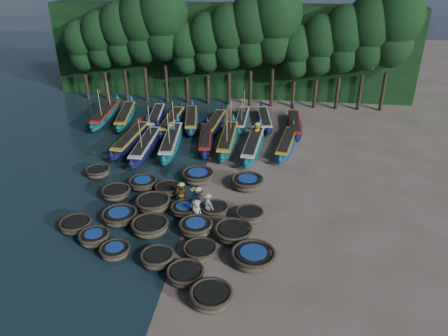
# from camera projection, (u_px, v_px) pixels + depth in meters

# --- Properties ---
(ground) EXTENTS (120.00, 120.00, 0.00)m
(ground) POSITION_uv_depth(u_px,v_px,m) (195.00, 198.00, 30.33)
(ground) COLOR gray
(ground) RESTS_ON ground
(foliage_wall) EXTENTS (40.00, 3.00, 10.00)m
(foliage_wall) POSITION_uv_depth(u_px,v_px,m) (232.00, 51.00, 48.75)
(foliage_wall) COLOR black
(foliage_wall) RESTS_ON ground
(coracle_3) EXTENTS (2.21, 2.21, 0.71)m
(coracle_3) POSITION_uv_depth(u_px,v_px,m) (185.00, 274.00, 22.75)
(coracle_3) COLOR brown
(coracle_3) RESTS_ON ground
(coracle_4) EXTENTS (2.61, 2.61, 0.85)m
(coracle_4) POSITION_uv_depth(u_px,v_px,m) (211.00, 297.00, 21.19)
(coracle_4) COLOR brown
(coracle_4) RESTS_ON ground
(coracle_5) EXTENTS (2.16, 2.16, 0.73)m
(coracle_5) POSITION_uv_depth(u_px,v_px,m) (94.00, 237.00, 25.56)
(coracle_5) COLOR brown
(coracle_5) RESTS_ON ground
(coracle_6) EXTENTS (1.91, 1.91, 0.65)m
(coracle_6) POSITION_uv_depth(u_px,v_px,m) (115.00, 251.00, 24.54)
(coracle_6) COLOR brown
(coracle_6) RESTS_ON ground
(coracle_7) EXTENTS (2.15, 2.15, 0.77)m
(coracle_7) POSITION_uv_depth(u_px,v_px,m) (157.00, 258.00, 23.86)
(coracle_7) COLOR brown
(coracle_7) RESTS_ON ground
(coracle_8) EXTENTS (1.98, 1.98, 0.65)m
(coracle_8) POSITION_uv_depth(u_px,v_px,m) (200.00, 250.00, 24.56)
(coracle_8) COLOR brown
(coracle_8) RESTS_ON ground
(coracle_9) EXTENTS (2.57, 2.57, 0.84)m
(coracle_9) POSITION_uv_depth(u_px,v_px,m) (253.00, 257.00, 23.89)
(coracle_9) COLOR brown
(coracle_9) RESTS_ON ground
(coracle_10) EXTENTS (2.41, 2.41, 0.69)m
(coracle_10) POSITION_uv_depth(u_px,v_px,m) (76.00, 225.00, 26.77)
(coracle_10) COLOR brown
(coracle_10) RESTS_ON ground
(coracle_11) EXTENTS (2.47, 2.47, 0.74)m
(coracle_11) POSITION_uv_depth(u_px,v_px,m) (119.00, 216.00, 27.56)
(coracle_11) COLOR brown
(coracle_11) RESTS_ON ground
(coracle_12) EXTENTS (2.72, 2.72, 0.82)m
(coracle_12) POSITION_uv_depth(u_px,v_px,m) (150.00, 226.00, 26.48)
(coracle_12) COLOR brown
(coracle_12) RESTS_ON ground
(coracle_13) EXTENTS (2.11, 2.11, 0.84)m
(coracle_13) POSITION_uv_depth(u_px,v_px,m) (196.00, 227.00, 26.37)
(coracle_13) COLOR brown
(coracle_13) RESTS_ON ground
(coracle_14) EXTENTS (2.74, 2.74, 0.80)m
(coracle_14) POSITION_uv_depth(u_px,v_px,m) (233.00, 232.00, 25.97)
(coracle_14) COLOR brown
(coracle_14) RESTS_ON ground
(coracle_15) EXTENTS (2.33, 2.33, 0.78)m
(coracle_15) POSITION_uv_depth(u_px,v_px,m) (116.00, 193.00, 30.10)
(coracle_15) COLOR brown
(coracle_15) RESTS_ON ground
(coracle_16) EXTENTS (2.55, 2.55, 0.85)m
(coracle_16) POSITION_uv_depth(u_px,v_px,m) (153.00, 203.00, 28.79)
(coracle_16) COLOR brown
(coracle_16) RESTS_ON ground
(coracle_17) EXTENTS (1.86, 1.86, 0.66)m
(coracle_17) POSITION_uv_depth(u_px,v_px,m) (184.00, 209.00, 28.36)
(coracle_17) COLOR brown
(coracle_17) RESTS_ON ground
(coracle_18) EXTENTS (2.08, 2.08, 0.67)m
(coracle_18) POSITION_uv_depth(u_px,v_px,m) (214.00, 210.00, 28.30)
(coracle_18) COLOR brown
(coracle_18) RESTS_ON ground
(coracle_19) EXTENTS (1.85, 1.85, 0.73)m
(coracle_19) POSITION_uv_depth(u_px,v_px,m) (249.00, 215.00, 27.69)
(coracle_19) COLOR brown
(coracle_19) RESTS_ON ground
(coracle_20) EXTENTS (2.10, 2.10, 0.68)m
(coracle_20) POSITION_uv_depth(u_px,v_px,m) (98.00, 172.00, 32.95)
(coracle_20) COLOR brown
(coracle_20) RESTS_ON ground
(coracle_21) EXTENTS (2.45, 2.45, 0.71)m
(coracle_21) POSITION_uv_depth(u_px,v_px,m) (143.00, 183.00, 31.39)
(coracle_21) COLOR brown
(coracle_21) RESTS_ON ground
(coracle_22) EXTENTS (1.97, 1.97, 0.69)m
(coracle_22) POSITION_uv_depth(u_px,v_px,m) (168.00, 189.00, 30.67)
(coracle_22) COLOR brown
(coracle_22) RESTS_ON ground
(coracle_23) EXTENTS (3.00, 3.00, 0.83)m
(coracle_23) POSITION_uv_depth(u_px,v_px,m) (198.00, 176.00, 32.19)
(coracle_23) COLOR brown
(coracle_23) RESTS_ON ground
(coracle_24) EXTENTS (2.82, 2.82, 0.83)m
(coracle_24) POSITION_uv_depth(u_px,v_px,m) (247.00, 182.00, 31.33)
(coracle_24) COLOR brown
(coracle_24) RESTS_ON ground
(long_boat_2) EXTENTS (2.06, 8.55, 1.51)m
(long_boat_2) POSITION_uv_depth(u_px,v_px,m) (131.00, 139.00, 37.96)
(long_boat_2) COLOR #0F1238
(long_boat_2) RESTS_ON ground
(long_boat_3) EXTENTS (1.64, 8.66, 3.68)m
(long_boat_3) POSITION_uv_depth(u_px,v_px,m) (146.00, 146.00, 36.75)
(long_boat_3) COLOR #0F1238
(long_boat_3) RESTS_ON ground
(long_boat_4) EXTENTS (2.35, 8.92, 3.80)m
(long_boat_4) POSITION_uv_depth(u_px,v_px,m) (171.00, 142.00, 37.44)
(long_boat_4) COLOR #0D404E
(long_boat_4) RESTS_ON ground
(long_boat_5) EXTENTS (2.23, 7.59, 1.34)m
(long_boat_5) POSITION_uv_depth(u_px,v_px,m) (206.00, 140.00, 38.07)
(long_boat_5) COLOR #0F1238
(long_boat_5) RESTS_ON ground
(long_boat_6) EXTENTS (1.55, 8.79, 3.74)m
(long_boat_6) POSITION_uv_depth(u_px,v_px,m) (228.00, 140.00, 37.81)
(long_boat_6) COLOR #0D404E
(long_boat_6) RESTS_ON ground
(long_boat_7) EXTENTS (2.19, 8.60, 1.52)m
(long_boat_7) POSITION_uv_depth(u_px,v_px,m) (253.00, 145.00, 36.82)
(long_boat_7) COLOR #0D404E
(long_boat_7) RESTS_ON ground
(long_boat_8) EXTENTS (2.55, 7.78, 1.38)m
(long_boat_8) POSITION_uv_depth(u_px,v_px,m) (287.00, 144.00, 37.18)
(long_boat_8) COLOR navy
(long_boat_8) RESTS_ON ground
(long_boat_9) EXTENTS (2.00, 8.68, 3.69)m
(long_boat_9) POSITION_uv_depth(u_px,v_px,m) (106.00, 115.00, 43.38)
(long_boat_9) COLOR #0D404E
(long_boat_9) RESTS_ON ground
(long_boat_10) EXTENTS (2.76, 8.32, 1.48)m
(long_boat_10) POSITION_uv_depth(u_px,v_px,m) (125.00, 116.00, 43.13)
(long_boat_10) COLOR #0D404E
(long_boat_10) RESTS_ON ground
(long_boat_11) EXTENTS (2.23, 7.74, 1.37)m
(long_boat_11) POSITION_uv_depth(u_px,v_px,m) (156.00, 117.00, 42.95)
(long_boat_11) COLOR #0F1238
(long_boat_11) RESTS_ON ground
(long_boat_12) EXTENTS (1.68, 8.31, 1.46)m
(long_boat_12) POSITION_uv_depth(u_px,v_px,m) (172.00, 122.00, 41.78)
(long_boat_12) COLOR #0F1238
(long_boat_12) RESTS_ON ground
(long_boat_13) EXTENTS (2.67, 7.85, 1.40)m
(long_boat_13) POSITION_uv_depth(u_px,v_px,m) (191.00, 120.00, 42.28)
(long_boat_13) COLOR navy
(long_boat_13) RESTS_ON ground
(long_boat_14) EXTENTS (1.94, 7.50, 1.32)m
(long_boat_14) POSITION_uv_depth(u_px,v_px,m) (215.00, 123.00, 41.53)
(long_boat_14) COLOR #0F1238
(long_boat_14) RESTS_ON ground
(long_boat_15) EXTENTS (1.38, 7.39, 3.14)m
(long_boat_15) POSITION_uv_depth(u_px,v_px,m) (242.00, 120.00, 42.34)
(long_boat_15) COLOR #0D404E
(long_boat_15) RESTS_ON ground
(long_boat_16) EXTENTS (2.24, 7.37, 1.31)m
(long_boat_16) POSITION_uv_depth(u_px,v_px,m) (265.00, 120.00, 42.35)
(long_boat_16) COLOR #0F1238
(long_boat_16) RESTS_ON ground
(long_boat_17) EXTENTS (1.63, 8.01, 1.41)m
(long_boat_17) POSITION_uv_depth(u_px,v_px,m) (294.00, 125.00, 41.06)
(long_boat_17) COLOR #0F1238
(long_boat_17) RESTS_ON ground
(fisherman_0) EXTENTS (0.88, 0.75, 1.72)m
(fisherman_0) POSITION_uv_depth(u_px,v_px,m) (197.00, 210.00, 27.39)
(fisherman_0) COLOR silver
(fisherman_0) RESTS_ON ground
(fisherman_1) EXTENTS (0.66, 0.70, 1.80)m
(fisherman_1) POSITION_uv_depth(u_px,v_px,m) (194.00, 197.00, 28.64)
(fisherman_1) COLOR #1B7371
(fisherman_1) RESTS_ON ground
(fisherman_2) EXTENTS (0.96, 0.93, 1.75)m
(fisherman_2) POSITION_uv_depth(u_px,v_px,m) (182.00, 193.00, 29.32)
(fisherman_2) COLOR #AC6617
(fisherman_2) RESTS_ON ground
(fisherman_3) EXTENTS (1.29, 1.12, 1.94)m
(fisherman_3) POSITION_uv_depth(u_px,v_px,m) (198.00, 199.00, 28.44)
(fisherman_3) COLOR black
(fisherman_3) RESTS_ON ground
(fisherman_4) EXTENTS (1.05, 0.97, 1.93)m
(fisherman_4) POSITION_uv_depth(u_px,v_px,m) (208.00, 206.00, 27.70)
(fisherman_4) COLOR silver
(fisherman_4) RESTS_ON ground
(fisherman_5) EXTENTS (1.18, 1.45, 1.76)m
(fisherman_5) POSITION_uv_depth(u_px,v_px,m) (171.00, 132.00, 38.76)
(fisherman_5) COLOR #1B7371
(fisherman_5) RESTS_ON ground
(fisherman_6) EXTENTS (0.92, 1.04, 2.00)m
(fisherman_6) POSITION_uv_depth(u_px,v_px,m) (257.00, 132.00, 38.41)
(fisherman_6) COLOR #AC6617
(fisherman_6) RESTS_ON ground
(tree_0) EXTENTS (3.68, 3.68, 8.68)m
(tree_0) POSITION_uv_depth(u_px,v_px,m) (81.00, 45.00, 46.97)
(tree_0) COLOR black
(tree_0) RESTS_ON ground
(tree_1) EXTENTS (4.09, 4.09, 9.65)m
(tree_1) POSITION_uv_depth(u_px,v_px,m) (100.00, 39.00, 46.41)
(tree_1) COLOR black
(tree_1) RESTS_ON ground
(tree_2) EXTENTS (4.51, 4.51, 10.63)m
(tree_2) POSITION_uv_depth(u_px,v_px,m) (121.00, 33.00, 45.85)
(tree_2) COLOR black
(tree_2) RESTS_ON ground
(tree_3) EXTENTS (4.92, 4.92, 11.60)m
(tree_3) POSITION_uv_depth(u_px,v_px,m) (141.00, 27.00, 45.29)
(tree_3) COLOR black
(tree_3) RESTS_ON ground
(tree_4) EXTENTS (5.34, 5.34, 12.58)m
(tree_4) POSITION_uv_depth(u_px,v_px,m) (163.00, 21.00, 44.72)
(tree_4) COLOR black
(tree_4) RESTS_ON ground
(tree_5) EXTENTS (3.68, 3.68, 8.68)m
(tree_5) POSITION_uv_depth(u_px,v_px,m) (186.00, 48.00, 45.71)
(tree_5) COLOR black
(tree_5) RESTS_ON ground
(tree_6) EXTENTS (4.09, 4.09, 9.65)m
(tree_6) POSITION_uv_depth(u_px,v_px,m) (207.00, 42.00, 45.15)
(tree_6) COLOR black
(tree_6) RESTS_ON ground
(tree_7) EXTENTS (4.51, 4.51, 10.63)m
(tree_7) POSITION_uv_depth(u_px,v_px,m) (229.00, 36.00, 44.59)
(tree_7) COLOR black
(tree_7) RESTS_ON ground
(tree_8) EXTENTS (4.92, 4.92, 11.60)m
(tree_8) POSITION_uv_depth(u_px,v_px,m) (252.00, 30.00, 44.03)
(tree_8) COLOR black
(tree_8) RESTS_ON ground
(tree_9) EXTENTS (5.34, 5.34, 12.58)m
(tree_9) POSITION_uv_depth(u_px,v_px,m) (275.00, 23.00, 43.46)
(tree_9) COLOR black
(tree_9) RESTS_ON ground
(tree_10) EXTENTS (3.68, 3.68, 8.68)m
(tree_10) POSITION_uv_depth(u_px,v_px,m) (296.00, 51.00, 44.45)
(tree_10) COLOR black
(tree_10) RESTS_ON ground
(tree_11) EXTENTS (4.09, 4.09, 9.65)m
(tree_11) POSITION_uv_depth(u_px,v_px,m) (320.00, 45.00, 43.89)
(tree_11) COLOR black
(tree_11) RESTS_ON ground
(tree_12) EXTENTS (4.51, 4.51, 10.63)m
(tree_12) POSITION_uv_depth(u_px,v_px,m) (344.00, 39.00, 43.33)
(tree_12) COLOR black
(tree_12) RESTS_ON ground
(tree_13) EXTENTS (4.92, 4.92, 11.60)m
(tree_13) POSITION_uv_depth(u_px,v_px,m) (369.00, 32.00, 42.77)
(tree_13) COLOR black
(tree_13) RESTS_ON ground
(tree_14) EXTENTS (5.34, 5.34, 12.58)m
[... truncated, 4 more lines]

